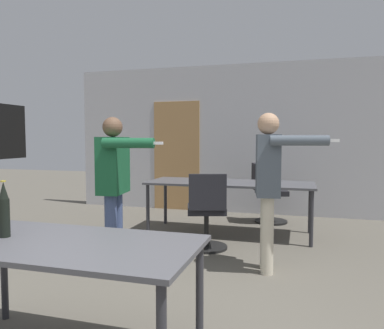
{
  "coord_description": "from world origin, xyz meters",
  "views": [
    {
      "loc": [
        1.16,
        -1.5,
        1.36
      ],
      "look_at": [
        0.13,
        2.03,
        1.1
      ],
      "focal_mm": 35.0,
      "sensor_mm": 36.0,
      "label": 1
    }
  ],
  "objects_px": {
    "office_chair_far_right": "(267,194)",
    "beer_bottle": "(4,211)",
    "person_right_polo": "(269,176)",
    "office_chair_side_rolled": "(207,214)",
    "person_near_casual": "(114,176)"
  },
  "relations": [
    {
      "from": "person_right_polo",
      "to": "office_chair_side_rolled",
      "type": "xyz_separation_m",
      "value": [
        -0.78,
        0.53,
        -0.53
      ]
    },
    {
      "from": "office_chair_side_rolled",
      "to": "person_near_casual",
      "type": "bearing_deg",
      "value": -155.13
    },
    {
      "from": "person_right_polo",
      "to": "office_chair_far_right",
      "type": "xyz_separation_m",
      "value": [
        -0.21,
        2.26,
        -0.52
      ]
    },
    {
      "from": "beer_bottle",
      "to": "person_right_polo",
      "type": "bearing_deg",
      "value": 52.72
    },
    {
      "from": "person_near_casual",
      "to": "person_right_polo",
      "type": "xyz_separation_m",
      "value": [
        1.61,
        0.22,
        0.02
      ]
    },
    {
      "from": "person_near_casual",
      "to": "person_right_polo",
      "type": "height_order",
      "value": "person_right_polo"
    },
    {
      "from": "person_near_casual",
      "to": "beer_bottle",
      "type": "relative_size",
      "value": 4.45
    },
    {
      "from": "office_chair_far_right",
      "to": "beer_bottle",
      "type": "bearing_deg",
      "value": -33.35
    },
    {
      "from": "person_near_casual",
      "to": "office_chair_side_rolled",
      "type": "bearing_deg",
      "value": 124.75
    },
    {
      "from": "office_chair_side_rolled",
      "to": "office_chair_far_right",
      "type": "xyz_separation_m",
      "value": [
        0.57,
        1.73,
        0.0
      ]
    },
    {
      "from": "person_right_polo",
      "to": "beer_bottle",
      "type": "xyz_separation_m",
      "value": [
        -1.47,
        -1.93,
        -0.07
      ]
    },
    {
      "from": "office_chair_far_right",
      "to": "beer_bottle",
      "type": "relative_size",
      "value": 2.68
    },
    {
      "from": "person_right_polo",
      "to": "office_chair_far_right",
      "type": "height_order",
      "value": "person_right_polo"
    },
    {
      "from": "office_chair_side_rolled",
      "to": "beer_bottle",
      "type": "bearing_deg",
      "value": -122.57
    },
    {
      "from": "office_chair_far_right",
      "to": "beer_bottle",
      "type": "height_order",
      "value": "beer_bottle"
    }
  ]
}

